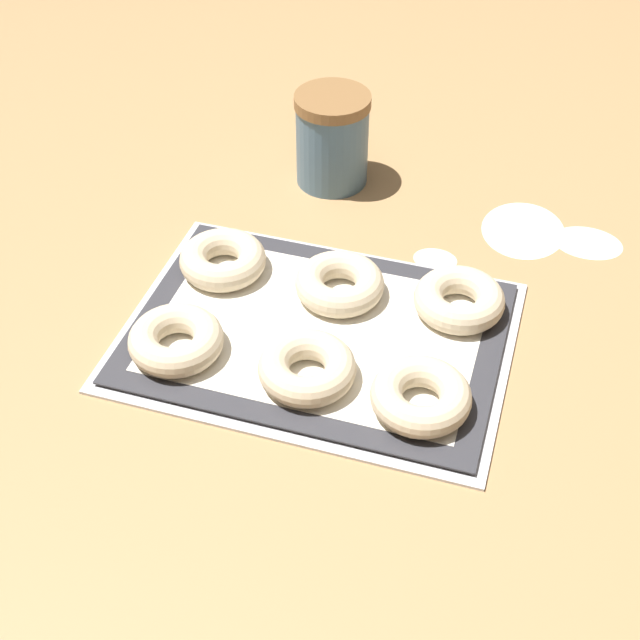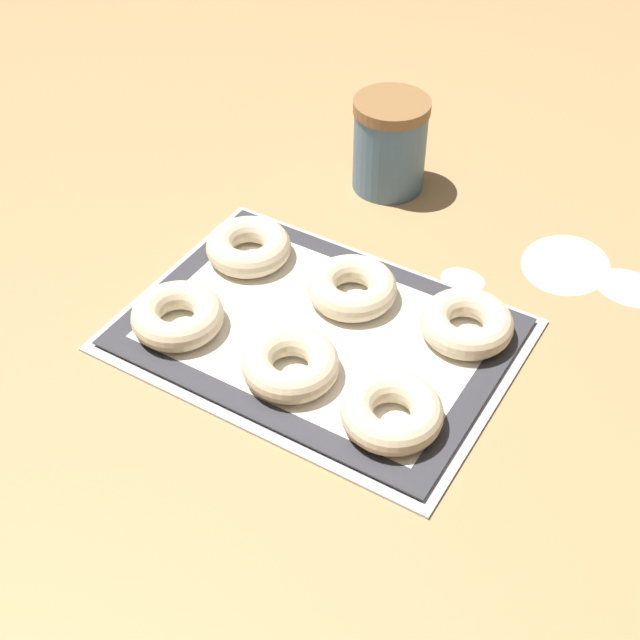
# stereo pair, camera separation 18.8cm
# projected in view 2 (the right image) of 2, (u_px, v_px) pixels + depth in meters

# --- Properties ---
(ground_plane) EXTENTS (2.80, 2.80, 0.00)m
(ground_plane) POSITION_uv_depth(u_px,v_px,m) (313.00, 342.00, 1.06)
(ground_plane) COLOR #A87F51
(baking_tray) EXTENTS (0.46, 0.33, 0.01)m
(baking_tray) POSITION_uv_depth(u_px,v_px,m) (320.00, 335.00, 1.07)
(baking_tray) COLOR silver
(baking_tray) RESTS_ON ground_plane
(baking_mat) EXTENTS (0.43, 0.31, 0.00)m
(baking_mat) POSITION_uv_depth(u_px,v_px,m) (320.00, 332.00, 1.06)
(baking_mat) COLOR #333338
(baking_mat) RESTS_ON baking_tray
(bagel_front_left) EXTENTS (0.11, 0.11, 0.04)m
(bagel_front_left) POSITION_uv_depth(u_px,v_px,m) (177.00, 316.00, 1.05)
(bagel_front_left) COLOR beige
(bagel_front_left) RESTS_ON baking_mat
(bagel_front_center) EXTENTS (0.11, 0.11, 0.04)m
(bagel_front_center) POSITION_uv_depth(u_px,v_px,m) (291.00, 364.00, 1.00)
(bagel_front_center) COLOR beige
(bagel_front_center) RESTS_ON baking_mat
(bagel_front_right) EXTENTS (0.11, 0.11, 0.04)m
(bagel_front_right) POSITION_uv_depth(u_px,v_px,m) (392.00, 412.00, 0.94)
(bagel_front_right) COLOR beige
(bagel_front_right) RESTS_ON baking_mat
(bagel_back_left) EXTENTS (0.11, 0.11, 0.04)m
(bagel_back_left) POSITION_uv_depth(u_px,v_px,m) (249.00, 247.00, 1.15)
(bagel_back_left) COLOR beige
(bagel_back_left) RESTS_ON baking_mat
(bagel_back_center) EXTENTS (0.11, 0.11, 0.04)m
(bagel_back_center) POSITION_uv_depth(u_px,v_px,m) (352.00, 288.00, 1.09)
(bagel_back_center) COLOR beige
(bagel_back_center) RESTS_ON baking_mat
(bagel_back_right) EXTENTS (0.11, 0.11, 0.04)m
(bagel_back_right) POSITION_uv_depth(u_px,v_px,m) (466.00, 323.00, 1.04)
(bagel_back_right) COLOR beige
(bagel_back_right) RESTS_ON baking_mat
(flour_canister) EXTENTS (0.11, 0.11, 0.14)m
(flour_canister) POSITION_uv_depth(u_px,v_px,m) (390.00, 144.00, 1.26)
(flour_canister) COLOR slate
(flour_canister) RESTS_ON ground_plane
(flour_patch_near) EXTENTS (0.11, 0.13, 0.00)m
(flour_patch_near) POSITION_uv_depth(u_px,v_px,m) (566.00, 264.00, 1.17)
(flour_patch_near) COLOR white
(flour_patch_near) RESTS_ON ground_plane
(flour_patch_far) EXTENTS (0.06, 0.05, 0.00)m
(flour_patch_far) POSITION_uv_depth(u_px,v_px,m) (463.00, 279.00, 1.15)
(flour_patch_far) COLOR white
(flour_patch_far) RESTS_ON ground_plane
(flour_patch_side) EXTENTS (0.09, 0.07, 0.00)m
(flour_patch_side) POSITION_uv_depth(u_px,v_px,m) (631.00, 287.00, 1.13)
(flour_patch_side) COLOR white
(flour_patch_side) RESTS_ON ground_plane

